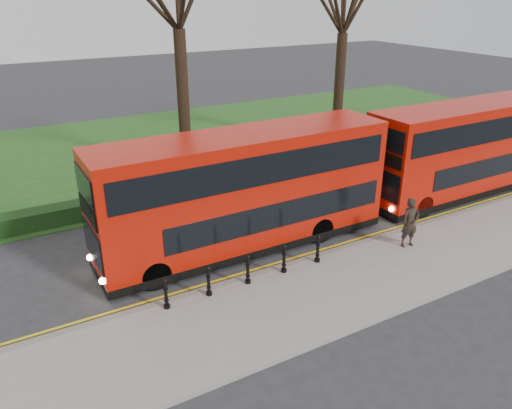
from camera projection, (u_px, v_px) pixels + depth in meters
ground at (243, 265)px, 17.98m from camera, size 120.00×120.00×0.00m
pavement at (288, 305)px, 15.56m from camera, size 60.00×4.00×0.15m
kerb at (257, 276)px, 17.15m from camera, size 60.00×0.25×0.16m
grass_verge at (124, 153)px, 29.90m from camera, size 60.00×18.00×0.06m
hedge at (174, 192)px, 23.23m from camera, size 60.00×0.90×0.80m
yellow_line_outer at (252, 273)px, 17.42m from camera, size 60.00×0.10×0.01m
yellow_line_inner at (250, 271)px, 17.58m from camera, size 60.00×0.10×0.01m
bollard_row at (248, 270)px, 16.40m from camera, size 5.82×0.15×1.00m
bus_lead at (245, 192)px, 18.35m from camera, size 11.22×2.58×4.46m
bus_rear at (468, 149)px, 23.44m from camera, size 10.89×2.50×4.33m
pedestrian at (410, 223)px, 18.61m from camera, size 0.78×0.59×1.93m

